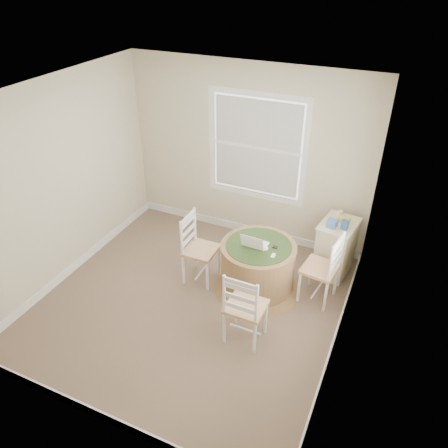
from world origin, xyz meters
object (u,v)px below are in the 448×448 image
at_px(round_table, 258,265).
at_px(chair_right, 320,268).
at_px(chair_left, 201,250).
at_px(corner_chest, 335,248).
at_px(chair_near, 246,306).
at_px(laptop, 255,244).

xyz_separation_m(round_table, chair_right, (0.76, 0.13, 0.10)).
xyz_separation_m(chair_left, corner_chest, (1.57, 0.90, -0.09)).
height_order(round_table, corner_chest, corner_chest).
distance_m(chair_left, chair_right, 1.53).
height_order(chair_left, corner_chest, chair_left).
height_order(chair_near, chair_right, same).
bearing_deg(corner_chest, laptop, -129.95).
bearing_deg(corner_chest, chair_left, -142.26).
xyz_separation_m(chair_near, chair_right, (0.58, 1.00, 0.00)).
xyz_separation_m(round_table, corner_chest, (0.82, 0.77, 0.02)).
distance_m(chair_near, chair_right, 1.15).
distance_m(chair_left, corner_chest, 1.81).
bearing_deg(chair_left, chair_right, -80.64).
xyz_separation_m(chair_near, corner_chest, (0.64, 1.64, -0.09)).
relative_size(round_table, chair_right, 1.19).
height_order(chair_near, laptop, chair_near).
bearing_deg(chair_right, chair_left, -72.41).
distance_m(chair_right, laptop, 0.85).
relative_size(round_table, laptop, 3.71).
xyz_separation_m(laptop, corner_chest, (0.87, 0.79, -0.32)).
xyz_separation_m(chair_near, laptop, (-0.23, 0.85, 0.23)).
height_order(chair_right, corner_chest, chair_right).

